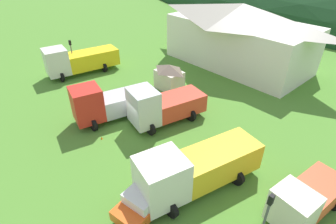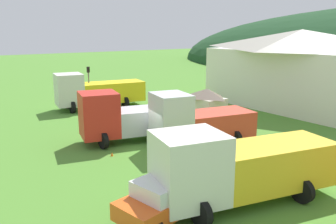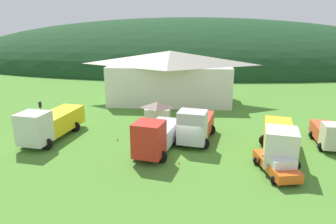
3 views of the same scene
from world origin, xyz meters
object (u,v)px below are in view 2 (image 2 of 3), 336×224
(depot_building, at_px, (299,68))
(flatbed_truck_yellow, at_px, (95,91))
(tow_truck_silver, at_px, (195,121))
(traffic_cone_mid_row, at_px, (112,156))
(crane_truck_red, at_px, (125,117))
(traffic_cone_near_pickup, at_px, (131,122))
(play_shed_cream, at_px, (207,105))
(service_pickup_orange, at_px, (170,196))
(traffic_light_west, at_px, (89,83))
(heavy_rig_striped, at_px, (237,166))

(depot_building, xyz_separation_m, flatbed_truck_yellow, (-10.87, -16.35, -2.14))
(tow_truck_silver, bearing_deg, traffic_cone_mid_row, -3.43)
(crane_truck_red, bearing_deg, depot_building, -166.98)
(flatbed_truck_yellow, height_order, tow_truck_silver, tow_truck_silver)
(traffic_cone_near_pickup, height_order, traffic_cone_mid_row, traffic_cone_near_pickup)
(play_shed_cream, bearing_deg, tow_truck_silver, -48.17)
(service_pickup_orange, bearing_deg, play_shed_cream, -147.83)
(depot_building, distance_m, crane_truck_red, 19.12)
(tow_truck_silver, xyz_separation_m, traffic_cone_mid_row, (-1.42, -5.24, -1.70))
(service_pickup_orange, bearing_deg, depot_building, -167.23)
(depot_building, distance_m, play_shed_cream, 11.38)
(traffic_cone_near_pickup, bearing_deg, crane_truck_red, -32.84)
(crane_truck_red, xyz_separation_m, tow_truck_silver, (3.55, 3.13, 0.02))
(depot_building, xyz_separation_m, play_shed_cream, (-0.68, -11.10, -2.41))
(depot_building, height_order, traffic_light_west, depot_building)
(tow_truck_silver, xyz_separation_m, service_pickup_orange, (6.22, -6.43, -0.87))
(heavy_rig_striped, relative_size, traffic_cone_mid_row, 18.80)
(depot_building, relative_size, service_pickup_orange, 3.63)
(flatbed_truck_yellow, relative_size, traffic_light_west, 2.17)
(traffic_cone_near_pickup, bearing_deg, traffic_cone_mid_row, -37.28)
(traffic_cone_near_pickup, bearing_deg, traffic_light_west, -176.99)
(play_shed_cream, distance_m, traffic_light_west, 12.22)
(traffic_light_west, bearing_deg, traffic_cone_near_pickup, 3.01)
(service_pickup_orange, bearing_deg, tow_truck_silver, -146.91)
(depot_building, distance_m, flatbed_truck_yellow, 19.75)
(tow_truck_silver, height_order, heavy_rig_striped, tow_truck_silver)
(play_shed_cream, distance_m, heavy_rig_striped, 14.01)
(flatbed_truck_yellow, xyz_separation_m, traffic_cone_mid_row, (13.03, -4.75, -1.71))
(play_shed_cream, distance_m, service_pickup_orange, 15.34)
(play_shed_cream, bearing_deg, service_pickup_orange, -46.87)
(depot_building, relative_size, traffic_light_west, 4.67)
(depot_building, relative_size, tow_truck_silver, 2.64)
(play_shed_cream, height_order, crane_truck_red, crane_truck_red)
(traffic_light_west, relative_size, traffic_cone_mid_row, 8.71)
(traffic_cone_near_pickup, bearing_deg, play_shed_cream, 56.34)
(tow_truck_silver, xyz_separation_m, heavy_rig_striped, (7.05, -3.51, 0.03))
(traffic_light_west, distance_m, traffic_cone_near_pickup, 7.77)
(depot_building, xyz_separation_m, crane_truck_red, (0.03, -18.99, -2.16))
(play_shed_cream, xyz_separation_m, tow_truck_silver, (4.26, -4.76, 0.27))
(traffic_light_west, xyz_separation_m, traffic_cone_near_pickup, (7.36, 0.39, -2.45))
(traffic_cone_mid_row, bearing_deg, tow_truck_silver, 74.86)
(crane_truck_red, distance_m, traffic_cone_near_pickup, 5.24)
(traffic_cone_mid_row, bearing_deg, crane_truck_red, 135.37)
(heavy_rig_striped, xyz_separation_m, traffic_cone_near_pickup, (-14.77, 3.06, -1.72))
(tow_truck_silver, distance_m, service_pickup_orange, 8.99)
(flatbed_truck_yellow, xyz_separation_m, crane_truck_red, (10.89, -2.64, -0.03))
(service_pickup_orange, bearing_deg, traffic_light_west, -115.69)
(play_shed_cream, xyz_separation_m, traffic_cone_mid_row, (2.84, -10.00, -1.43))
(play_shed_cream, height_order, tow_truck_silver, tow_truck_silver)
(heavy_rig_striped, height_order, service_pickup_orange, heavy_rig_striped)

